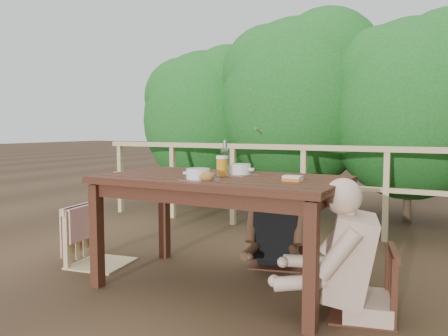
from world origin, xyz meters
The scene contains 16 objects.
ground centered at (0.00, 0.00, 0.00)m, with size 60.00×60.00×0.00m, color #4B3421.
table centered at (0.00, 0.00, 0.41)m, with size 1.79×1.00×0.83m, color #381B11.
chair_left centered at (-1.19, 0.00, 0.49)m, with size 0.48×0.48×0.97m, color tan.
chair_far centered at (0.17, 0.72, 0.46)m, with size 0.45×0.45×0.91m, color #381B11.
chair_right centered at (1.04, -0.04, 0.42)m, with size 0.42×0.42×0.84m, color #381B11.
woman centered at (0.17, 0.74, 0.58)m, with size 0.47×0.58×1.16m, color black, non-canonical shape.
diner_right centered at (1.07, -0.04, 0.73)m, with size 0.59×0.72×1.45m, color tan, non-canonical shape.
railing centered at (0.00, 2.00, 0.51)m, with size 5.60×0.10×1.01m, color tan.
hedge_row centered at (0.40, 3.20, 1.90)m, with size 6.60×1.60×3.80m, color #1B541C, non-canonical shape.
soup_near centered at (-0.05, -0.24, 0.87)m, with size 0.28×0.28×0.09m, color silver.
soup_far centered at (0.06, 0.20, 0.87)m, with size 0.29×0.29×0.10m, color silver.
bread_roll centered at (0.01, -0.26, 0.86)m, with size 0.13×0.10×0.08m, color #A6723C.
beer_glass centered at (-0.02, 0.05, 0.91)m, with size 0.09×0.09×0.17m, color orange.
bottle centered at (0.01, 0.06, 0.97)m, with size 0.07×0.07×0.28m, color silver.
tumbler centered at (0.10, -0.26, 0.87)m, with size 0.07×0.07×0.08m, color silver.
butter_tub centered at (0.57, -0.05, 0.85)m, with size 0.13×0.09×0.05m, color white.
Camera 1 is at (1.55, -2.89, 1.20)m, focal length 35.71 mm.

